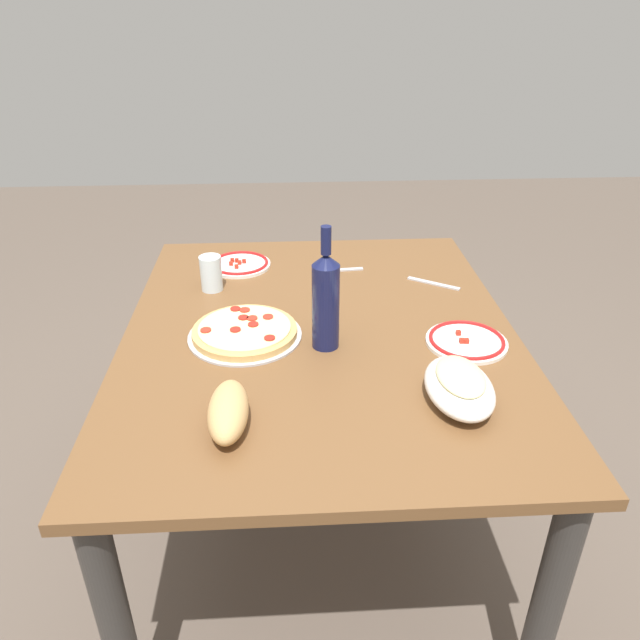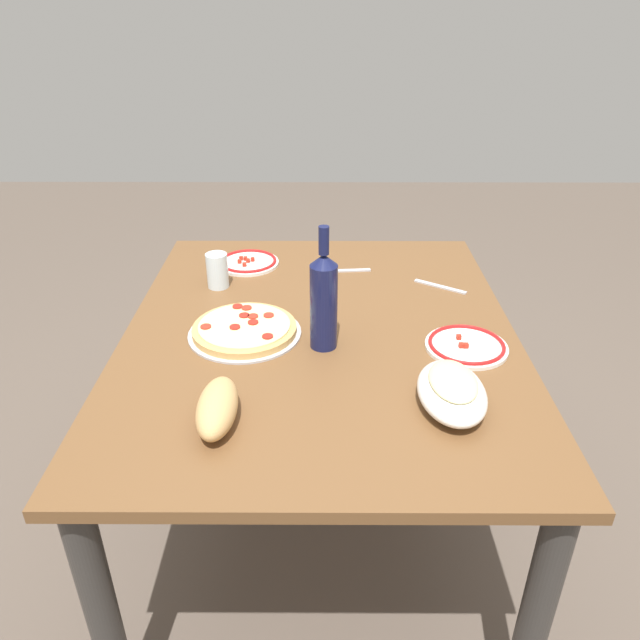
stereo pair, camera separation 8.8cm
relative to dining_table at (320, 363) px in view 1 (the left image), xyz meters
The scene contains 11 objects.
ground_plane 0.64m from the dining_table, ahead, with size 8.00×8.00×0.00m, color brown.
dining_table is the anchor object (origin of this frame).
pepperoni_pizza 0.24m from the dining_table, 96.89° to the left, with size 0.30×0.30×0.03m.
baked_pasta_dish 0.47m from the dining_table, 139.07° to the right, with size 0.24×0.15×0.08m.
wine_bottle 0.26m from the dining_table, behind, with size 0.07×0.07×0.33m.
water_glass 0.45m from the dining_table, 49.65° to the left, with size 0.07×0.07×0.11m, color silver.
side_plate_near 0.52m from the dining_table, 28.99° to the left, with size 0.20×0.20×0.02m.
side_plate_far 0.41m from the dining_table, 104.23° to the right, with size 0.21×0.21×0.02m.
bread_loaf 0.48m from the dining_table, 151.61° to the left, with size 0.20×0.09×0.08m, color tan.
fork_left 0.41m from the dining_table, 11.69° to the right, with size 0.17×0.02×0.01m, color #B7B7BC.
fork_right 0.47m from the dining_table, 54.48° to the right, with size 0.17×0.02×0.01m, color #B7B7BC.
Camera 1 is at (-1.42, 0.08, 1.57)m, focal length 33.95 mm.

